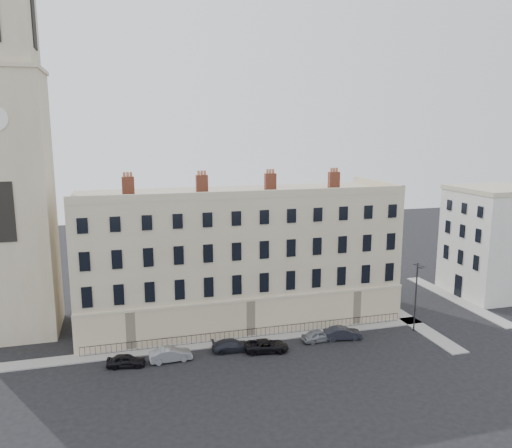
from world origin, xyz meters
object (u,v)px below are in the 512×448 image
object	(u,v)px
car_b	(171,354)
streetlamp	(416,294)
car_a	(126,361)
car_f	(343,333)
car_e	(319,336)
car_c	(232,345)
car_d	(267,346)

from	to	relation	value
car_b	streetlamp	bearing A→B (deg)	-92.47
car_a	car_b	bearing A→B (deg)	-80.40
streetlamp	car_f	bearing A→B (deg)	156.54
streetlamp	car_e	bearing A→B (deg)	155.85
car_c	car_f	bearing A→B (deg)	-88.52
car_c	car_d	bearing A→B (deg)	-104.57
car_f	car_d	bearing A→B (deg)	103.12
car_f	streetlamp	bearing A→B (deg)	-82.84
car_b	car_f	size ratio (longest dim) A/B	1.01
car_c	streetlamp	size ratio (longest dim) A/B	0.54
car_c	streetlamp	world-z (taller)	streetlamp
car_a	car_f	size ratio (longest dim) A/B	0.89
car_b	car_e	xyz separation A→B (m)	(15.52, 0.46, -0.05)
car_b	car_c	world-z (taller)	car_b
car_c	streetlamp	distance (m)	20.82
car_a	car_c	size ratio (longest dim) A/B	0.86
car_b	car_e	world-z (taller)	car_b
car_c	car_a	bearing A→B (deg)	96.56
car_a	car_f	xyz separation A→B (m)	(22.36, 0.33, 0.05)
car_d	streetlamp	distance (m)	17.61
car_e	streetlamp	xyz separation A→B (m)	(11.20, -0.38, 3.70)
car_a	car_b	distance (m)	4.17
car_a	car_c	xyz separation A→B (m)	(10.40, 0.65, -0.00)
car_e	car_f	xyz separation A→B (m)	(2.68, -0.19, 0.05)
car_a	car_e	world-z (taller)	car_e
car_c	car_d	xyz separation A→B (m)	(3.27, -1.03, 0.01)
car_b	streetlamp	distance (m)	26.96
car_a	car_b	size ratio (longest dim) A/B	0.88
car_e	car_f	distance (m)	2.69
car_a	streetlamp	size ratio (longest dim) A/B	0.46
car_b	car_d	distance (m)	9.51
car_b	car_f	bearing A→B (deg)	-91.81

